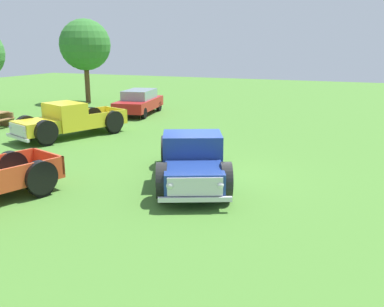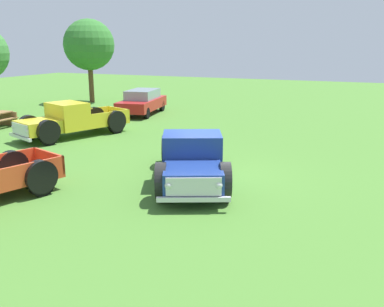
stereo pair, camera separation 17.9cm
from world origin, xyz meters
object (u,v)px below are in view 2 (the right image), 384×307
(sedan_distant_a, at_px, (142,101))
(oak_tree_west, at_px, (89,45))
(pickup_truck_behind_right, at_px, (67,121))
(pickup_truck_foreground, at_px, (192,161))

(sedan_distant_a, height_order, oak_tree_west, oak_tree_west)
(pickup_truck_behind_right, xyz_separation_m, oak_tree_west, (10.79, 6.51, 3.38))
(pickup_truck_foreground, relative_size, oak_tree_west, 0.92)
(pickup_truck_foreground, bearing_deg, pickup_truck_behind_right, 63.33)
(pickup_truck_foreground, bearing_deg, oak_tree_west, 44.49)
(pickup_truck_foreground, xyz_separation_m, oak_tree_west, (14.84, 14.58, 3.39))
(pickup_truck_foreground, distance_m, oak_tree_west, 21.08)
(sedan_distant_a, bearing_deg, pickup_truck_foreground, -143.98)
(pickup_truck_behind_right, bearing_deg, oak_tree_west, 31.10)
(pickup_truck_behind_right, height_order, sedan_distant_a, pickup_truck_behind_right)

